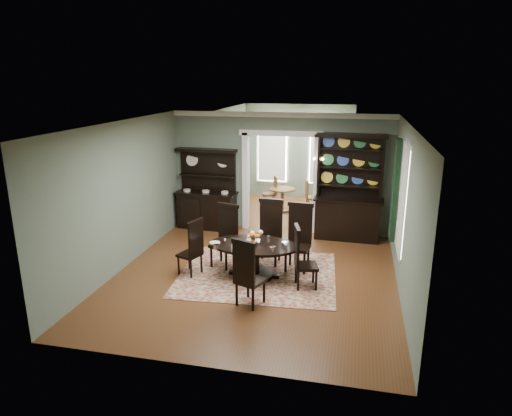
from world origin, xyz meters
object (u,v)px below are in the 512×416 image
Objects in this scene: welsh_dresser at (348,202)px; parlor_table at (282,196)px; sideboard at (207,201)px; dining_table at (254,254)px.

parlor_table is (-1.92, 1.93, -0.47)m from welsh_dresser.
parlor_table is (1.68, 1.89, -0.27)m from sideboard.
dining_table is at bearing -52.74° from sideboard.
dining_table is 4.64m from parlor_table.
dining_table is 3.25m from welsh_dresser.
parlor_table is at bearing 136.92° from welsh_dresser.
welsh_dresser reaches higher than sideboard.
welsh_dresser is at bearing 2.40° from sideboard.
dining_table is 2.34× the size of parlor_table.
parlor_table is at bearing 93.15° from dining_table.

